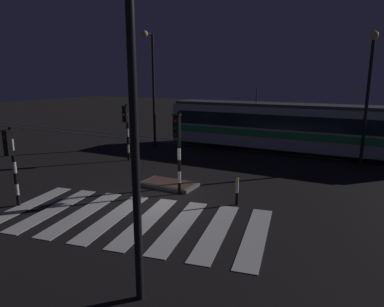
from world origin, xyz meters
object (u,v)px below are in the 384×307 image
object	(u,v)px
street_lamp_trackside_right	(369,85)
traffic_light_corner_near_left	(11,155)
street_lamp_trackside_left	(151,77)
tram	(292,127)
traffic_light_corner_far_left	(126,124)
traffic_light_median_centre	(178,141)
bollard_island_edge	(237,191)
street_lamp_near_kerb	(125,89)

from	to	relation	value
street_lamp_trackside_right	traffic_light_corner_near_left	bearing A→B (deg)	-133.39
street_lamp_trackside_left	tram	bearing A→B (deg)	16.22
traffic_light_corner_far_left	street_lamp_trackside_left	size ratio (longest dim) A/B	0.43
traffic_light_median_centre	street_lamp_trackside_left	distance (m)	10.90
street_lamp_trackside_left	bollard_island_edge	world-z (taller)	street_lamp_trackside_left
traffic_light_median_centre	tram	distance (m)	11.08
street_lamp_trackside_right	street_lamp_near_kerb	distance (m)	15.44
traffic_light_corner_near_left	street_lamp_trackside_right	xyz separation A→B (m)	(11.60, 12.27, 2.49)
street_lamp_trackside_left	street_lamp_near_kerb	bearing A→B (deg)	-57.34
traffic_light_corner_near_left	traffic_light_median_centre	size ratio (longest dim) A/B	0.88
street_lamp_near_kerb	bollard_island_edge	size ratio (longest dim) A/B	6.71
traffic_light_corner_far_left	bollard_island_edge	xyz separation A→B (m)	(8.45, -3.91, -1.69)
street_lamp_trackside_right	street_lamp_near_kerb	world-z (taller)	street_lamp_near_kerb
traffic_light_corner_far_left	traffic_light_corner_near_left	bearing A→B (deg)	-83.53
street_lamp_trackside_left	tram	world-z (taller)	street_lamp_trackside_left
traffic_light_corner_near_left	bollard_island_edge	world-z (taller)	traffic_light_corner_near_left
street_lamp_near_kerb	tram	world-z (taller)	street_lamp_near_kerb
traffic_light_median_centre	street_lamp_trackside_left	world-z (taller)	street_lamp_trackside_left
traffic_light_corner_far_left	traffic_light_median_centre	size ratio (longest dim) A/B	0.96
street_lamp_trackside_right	bollard_island_edge	size ratio (longest dim) A/B	6.44
tram	traffic_light_corner_far_left	bearing A→B (deg)	-140.21
street_lamp_trackside_right	street_lamp_near_kerb	xyz separation A→B (m)	(-3.93, -14.94, 0.16)
traffic_light_corner_near_left	street_lamp_trackside_left	size ratio (longest dim) A/B	0.39
traffic_light_median_centre	street_lamp_trackside_right	world-z (taller)	street_lamp_trackside_right
traffic_light_corner_far_left	tram	world-z (taller)	tram
traffic_light_median_centre	bollard_island_edge	xyz separation A→B (m)	(2.64, 0.03, -1.78)
street_lamp_trackside_left	bollard_island_edge	xyz separation A→B (m)	(9.43, -8.09, -4.41)
traffic_light_median_centre	traffic_light_corner_near_left	bearing A→B (deg)	-139.60
street_lamp_trackside_right	street_lamp_near_kerb	bearing A→B (deg)	-104.73
traffic_light_median_centre	traffic_light_corner_far_left	bearing A→B (deg)	145.89
street_lamp_trackside_left	traffic_light_median_centre	bearing A→B (deg)	-50.10
traffic_light_median_centre	tram	world-z (taller)	tram
street_lamp_trackside_left	street_lamp_near_kerb	size ratio (longest dim) A/B	1.07
street_lamp_trackside_right	bollard_island_edge	xyz separation A→B (m)	(-4.07, -8.09, -3.98)
bollard_island_edge	street_lamp_near_kerb	bearing A→B (deg)	-88.78
traffic_light_corner_far_left	street_lamp_trackside_left	distance (m)	5.09
traffic_light_corner_far_left	traffic_light_corner_near_left	size ratio (longest dim) A/B	1.09
traffic_light_corner_far_left	traffic_light_corner_near_left	xyz separation A→B (m)	(0.92, -8.09, -0.20)
traffic_light_corner_near_left	street_lamp_trackside_right	distance (m)	17.07
traffic_light_median_centre	bollard_island_edge	distance (m)	3.19
tram	bollard_island_edge	distance (m)	10.84
traffic_light_corner_far_left	traffic_light_corner_near_left	distance (m)	8.15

